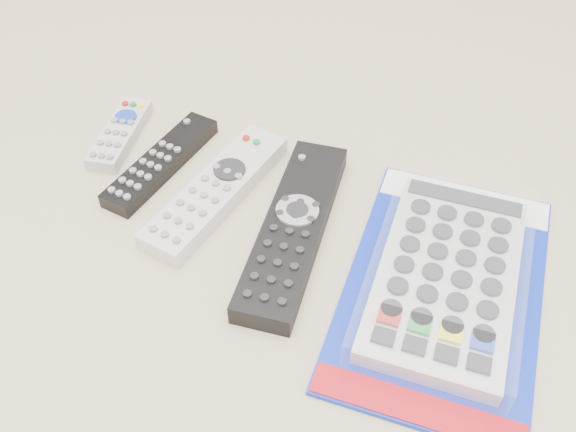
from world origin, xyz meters
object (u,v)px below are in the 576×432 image
at_px(jumbo_remote_packaged, 447,275).
at_px(remote_silver_dvd, 216,191).
at_px(remote_slim_black, 161,162).
at_px(remote_large_black, 294,228).
at_px(remote_small_grey, 120,134).

bearing_deg(jumbo_remote_packaged, remote_silver_dvd, 171.22).
xyz_separation_m(remote_slim_black, remote_silver_dvd, (0.09, -0.02, 0.00)).
distance_m(remote_large_black, jumbo_remote_packaged, 0.17).
xyz_separation_m(remote_slim_black, jumbo_remote_packaged, (0.36, -0.04, 0.01)).
xyz_separation_m(remote_small_grey, remote_silver_dvd, (0.16, -0.05, 0.00)).
distance_m(remote_slim_black, jumbo_remote_packaged, 0.37).
bearing_deg(remote_large_black, jumbo_remote_packaged, -8.79).
distance_m(remote_small_grey, remote_silver_dvd, 0.17).
xyz_separation_m(remote_silver_dvd, jumbo_remote_packaged, (0.28, -0.02, 0.01)).
bearing_deg(remote_slim_black, jumbo_remote_packaged, -0.34).
relative_size(remote_silver_dvd, remote_large_black, 0.85).
distance_m(remote_small_grey, remote_slim_black, 0.08).
bearing_deg(jumbo_remote_packaged, remote_large_black, 174.90).
relative_size(remote_slim_black, remote_silver_dvd, 0.81).
relative_size(remote_large_black, jumbo_remote_packaged, 0.81).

